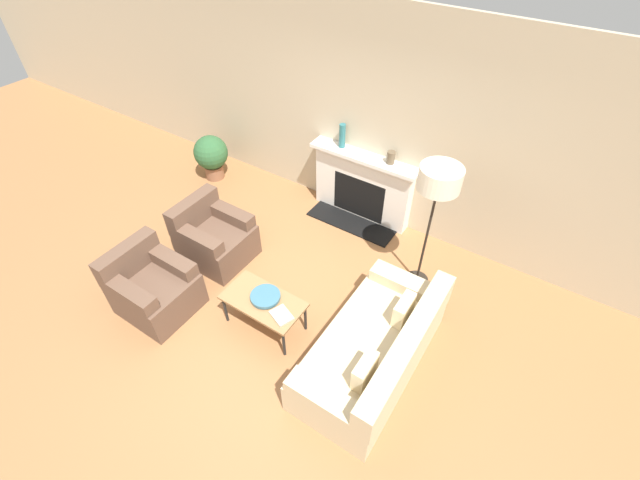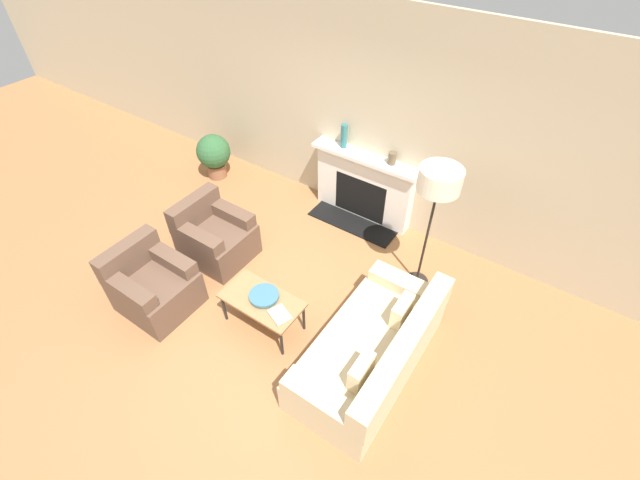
{
  "view_description": "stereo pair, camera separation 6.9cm",
  "coord_description": "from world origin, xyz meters",
  "px_view_note": "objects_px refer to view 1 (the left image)",
  "views": [
    {
      "loc": [
        2.25,
        -2.17,
        4.1
      ],
      "look_at": [
        0.12,
        1.09,
        0.45
      ],
      "focal_mm": 24.0,
      "sensor_mm": 36.0,
      "label": 1
    },
    {
      "loc": [
        2.31,
        -2.13,
        4.1
      ],
      "look_at": [
        0.12,
        1.09,
        0.45
      ],
      "focal_mm": 24.0,
      "sensor_mm": 36.0,
      "label": 2
    }
  ],
  "objects_px": {
    "mantel_vase_left": "(342,136)",
    "potted_plant": "(211,155)",
    "coffee_table": "(263,302)",
    "bowl": "(265,296)",
    "armchair_near": "(153,288)",
    "armchair_far": "(214,238)",
    "couch": "(376,349)",
    "fireplace": "(362,187)",
    "floor_lamp": "(439,185)",
    "book": "(282,315)",
    "mantel_vase_center_left": "(391,158)"
  },
  "relations": [
    {
      "from": "couch",
      "to": "coffee_table",
      "type": "relative_size",
      "value": 2.03
    },
    {
      "from": "couch",
      "to": "mantel_vase_center_left",
      "type": "bearing_deg",
      "value": -155.17
    },
    {
      "from": "mantel_vase_left",
      "to": "armchair_far",
      "type": "bearing_deg",
      "value": -113.74
    },
    {
      "from": "fireplace",
      "to": "bowl",
      "type": "distance_m",
      "value": 2.32
    },
    {
      "from": "fireplace",
      "to": "armchair_far",
      "type": "bearing_deg",
      "value": -122.8
    },
    {
      "from": "book",
      "to": "armchair_near",
      "type": "bearing_deg",
      "value": -143.2
    },
    {
      "from": "armchair_near",
      "to": "floor_lamp",
      "type": "distance_m",
      "value": 3.4
    },
    {
      "from": "coffee_table",
      "to": "mantel_vase_left",
      "type": "bearing_deg",
      "value": 100.72
    },
    {
      "from": "couch",
      "to": "fireplace",
      "type": "bearing_deg",
      "value": -147.35
    },
    {
      "from": "coffee_table",
      "to": "bowl",
      "type": "relative_size",
      "value": 2.75
    },
    {
      "from": "armchair_near",
      "to": "book",
      "type": "distance_m",
      "value": 1.61
    },
    {
      "from": "mantel_vase_center_left",
      "to": "potted_plant",
      "type": "height_order",
      "value": "mantel_vase_center_left"
    },
    {
      "from": "floor_lamp",
      "to": "fireplace",
      "type": "bearing_deg",
      "value": 148.62
    },
    {
      "from": "fireplace",
      "to": "book",
      "type": "distance_m",
      "value": 2.44
    },
    {
      "from": "fireplace",
      "to": "mantel_vase_left",
      "type": "distance_m",
      "value": 0.78
    },
    {
      "from": "armchair_far",
      "to": "floor_lamp",
      "type": "distance_m",
      "value": 2.89
    },
    {
      "from": "mantel_vase_center_left",
      "to": "floor_lamp",
      "type": "bearing_deg",
      "value": -41.45
    },
    {
      "from": "floor_lamp",
      "to": "armchair_near",
      "type": "bearing_deg",
      "value": -139.68
    },
    {
      "from": "floor_lamp",
      "to": "bowl",
      "type": "bearing_deg",
      "value": -127.17
    },
    {
      "from": "mantel_vase_left",
      "to": "armchair_near",
      "type": "bearing_deg",
      "value": -105.81
    },
    {
      "from": "floor_lamp",
      "to": "armchair_far",
      "type": "bearing_deg",
      "value": -156.67
    },
    {
      "from": "potted_plant",
      "to": "armchair_far",
      "type": "bearing_deg",
      "value": -45.61
    },
    {
      "from": "mantel_vase_left",
      "to": "potted_plant",
      "type": "height_order",
      "value": "mantel_vase_left"
    },
    {
      "from": "fireplace",
      "to": "floor_lamp",
      "type": "xyz_separation_m",
      "value": [
        1.26,
        -0.77,
        0.99
      ]
    },
    {
      "from": "armchair_near",
      "to": "armchair_far",
      "type": "distance_m",
      "value": 1.02
    },
    {
      "from": "fireplace",
      "to": "book",
      "type": "relative_size",
      "value": 5.53
    },
    {
      "from": "coffee_table",
      "to": "mantel_vase_left",
      "type": "distance_m",
      "value": 2.53
    },
    {
      "from": "armchair_far",
      "to": "mantel_vase_center_left",
      "type": "bearing_deg",
      "value": -40.1
    },
    {
      "from": "coffee_table",
      "to": "bowl",
      "type": "height_order",
      "value": "bowl"
    },
    {
      "from": "floor_lamp",
      "to": "coffee_table",
      "type": "bearing_deg",
      "value": -126.68
    },
    {
      "from": "coffee_table",
      "to": "potted_plant",
      "type": "relative_size",
      "value": 1.24
    },
    {
      "from": "fireplace",
      "to": "armchair_near",
      "type": "distance_m",
      "value": 3.07
    },
    {
      "from": "fireplace",
      "to": "floor_lamp",
      "type": "distance_m",
      "value": 1.78
    },
    {
      "from": "armchair_far",
      "to": "mantel_vase_left",
      "type": "bearing_deg",
      "value": -23.74
    },
    {
      "from": "armchair_far",
      "to": "couch",
      "type": "bearing_deg",
      "value": -97.04
    },
    {
      "from": "fireplace",
      "to": "armchair_near",
      "type": "bearing_deg",
      "value": -112.47
    },
    {
      "from": "fireplace",
      "to": "coffee_table",
      "type": "relative_size",
      "value": 1.73
    },
    {
      "from": "armchair_far",
      "to": "potted_plant",
      "type": "distance_m",
      "value": 1.88
    },
    {
      "from": "fireplace",
      "to": "couch",
      "type": "height_order",
      "value": "fireplace"
    },
    {
      "from": "book",
      "to": "floor_lamp",
      "type": "xyz_separation_m",
      "value": [
        0.88,
        1.64,
        1.03
      ]
    },
    {
      "from": "coffee_table",
      "to": "book",
      "type": "height_order",
      "value": "book"
    },
    {
      "from": "armchair_near",
      "to": "mantel_vase_left",
      "type": "distance_m",
      "value": 3.08
    },
    {
      "from": "floor_lamp",
      "to": "mantel_vase_left",
      "type": "distance_m",
      "value": 1.83
    },
    {
      "from": "armchair_far",
      "to": "book",
      "type": "height_order",
      "value": "armchair_far"
    },
    {
      "from": "fireplace",
      "to": "floor_lamp",
      "type": "relative_size",
      "value": 0.93
    },
    {
      "from": "book",
      "to": "floor_lamp",
      "type": "bearing_deg",
      "value": 83.33
    },
    {
      "from": "armchair_near",
      "to": "potted_plant",
      "type": "xyz_separation_m",
      "value": [
        -1.31,
        2.36,
        0.11
      ]
    },
    {
      "from": "coffee_table",
      "to": "bowl",
      "type": "bearing_deg",
      "value": 79.73
    },
    {
      "from": "coffee_table",
      "to": "armchair_near",
      "type": "bearing_deg",
      "value": -158.94
    },
    {
      "from": "armchair_far",
      "to": "coffee_table",
      "type": "bearing_deg",
      "value": -113.0
    }
  ]
}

